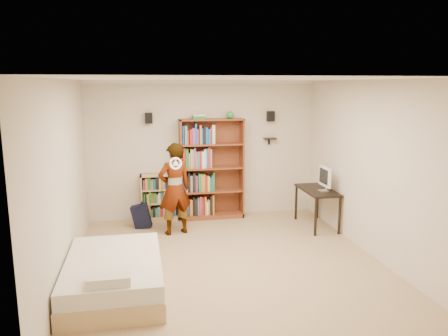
# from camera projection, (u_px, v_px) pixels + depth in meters

# --- Properties ---
(ground) EXTENTS (4.50, 5.00, 0.01)m
(ground) POSITION_uv_depth(u_px,v_px,m) (229.00, 264.00, 6.50)
(ground) COLOR tan
(ground) RESTS_ON ground
(room_shell) EXTENTS (4.52, 5.02, 2.71)m
(room_shell) POSITION_uv_depth(u_px,v_px,m) (229.00, 147.00, 6.17)
(room_shell) COLOR beige
(room_shell) RESTS_ON ground
(crown_molding) EXTENTS (4.50, 5.00, 0.06)m
(crown_molding) POSITION_uv_depth(u_px,v_px,m) (229.00, 81.00, 5.99)
(crown_molding) COLOR white
(crown_molding) RESTS_ON room_shell
(speaker_left) EXTENTS (0.14, 0.12, 0.20)m
(speaker_left) POSITION_uv_depth(u_px,v_px,m) (149.00, 118.00, 8.23)
(speaker_left) COLOR black
(speaker_left) RESTS_ON room_shell
(speaker_right) EXTENTS (0.14, 0.12, 0.20)m
(speaker_right) POSITION_uv_depth(u_px,v_px,m) (271.00, 116.00, 8.69)
(speaker_right) COLOR black
(speaker_right) RESTS_ON room_shell
(wall_shelf) EXTENTS (0.25, 0.16, 0.02)m
(wall_shelf) POSITION_uv_depth(u_px,v_px,m) (270.00, 139.00, 8.78)
(wall_shelf) COLOR black
(wall_shelf) RESTS_ON room_shell
(tall_bookshelf) EXTENTS (1.25, 0.36, 1.97)m
(tall_bookshelf) POSITION_uv_depth(u_px,v_px,m) (212.00, 169.00, 8.57)
(tall_bookshelf) COLOR brown
(tall_bookshelf) RESTS_ON ground
(low_bookshelf) EXTENTS (0.73, 0.27, 0.91)m
(low_bookshelf) POSITION_uv_depth(u_px,v_px,m) (160.00, 197.00, 8.52)
(low_bookshelf) COLOR #D7B274
(low_bookshelf) RESTS_ON ground
(computer_desk) EXTENTS (0.53, 1.05, 0.72)m
(computer_desk) POSITION_uv_depth(u_px,v_px,m) (317.00, 208.00, 8.14)
(computer_desk) COLOR black
(computer_desk) RESTS_ON ground
(imac) EXTENTS (0.12, 0.45, 0.44)m
(imac) POSITION_uv_depth(u_px,v_px,m) (324.00, 179.00, 7.90)
(imac) COLOR white
(imac) RESTS_ON computer_desk
(daybed) EXTENTS (1.21, 1.86, 0.55)m
(daybed) POSITION_uv_depth(u_px,v_px,m) (114.00, 271.00, 5.60)
(daybed) COLOR beige
(daybed) RESTS_ON ground
(person) EXTENTS (0.68, 0.54, 1.64)m
(person) POSITION_uv_depth(u_px,v_px,m) (175.00, 189.00, 7.66)
(person) COLOR black
(person) RESTS_ON ground
(wii_wheel) EXTENTS (0.21, 0.08, 0.22)m
(wii_wheel) POSITION_uv_depth(u_px,v_px,m) (176.00, 164.00, 7.27)
(wii_wheel) COLOR white
(wii_wheel) RESTS_ON person
(navy_bag) EXTENTS (0.37, 0.27, 0.46)m
(navy_bag) POSITION_uv_depth(u_px,v_px,m) (141.00, 216.00, 8.08)
(navy_bag) COLOR black
(navy_bag) RESTS_ON ground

